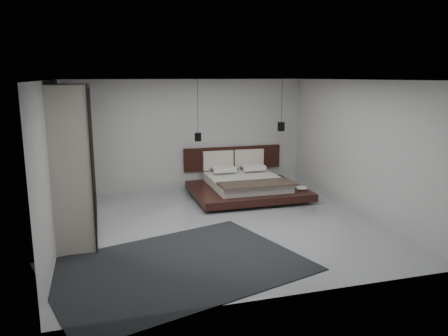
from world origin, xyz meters
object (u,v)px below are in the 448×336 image
object	(u,v)px
pendant_right	(281,126)
lattice_screen	(66,147)
pendant_left	(198,137)
bed	(245,184)
rug	(177,267)
wardrobe	(74,158)

from	to	relation	value
pendant_right	lattice_screen	bearing A→B (deg)	178.51
lattice_screen	pendant_left	xyz separation A→B (m)	(3.02, -0.14, 0.14)
pendant_right	bed	bearing A→B (deg)	-159.67
rug	pendant_right	bearing A→B (deg)	49.49
pendant_left	pendant_right	size ratio (longest dim) A/B	1.13
pendant_left	rug	size ratio (longest dim) A/B	0.39
lattice_screen	wardrobe	world-z (taller)	wardrobe
lattice_screen	pendant_left	bearing A→B (deg)	-2.57
bed	rug	bearing A→B (deg)	-123.01
lattice_screen	bed	size ratio (longest dim) A/B	0.99
lattice_screen	pendant_right	distance (m)	5.19
pendant_right	rug	distance (m)	5.52
lattice_screen	pendant_right	xyz separation A→B (m)	(5.18, -0.14, 0.32)
pendant_left	pendant_right	xyz separation A→B (m)	(2.17, -0.00, 0.18)
bed	pendant_right	world-z (taller)	pendant_right
pendant_right	rug	size ratio (longest dim) A/B	0.34
rug	lattice_screen	bearing A→B (deg)	112.86
bed	wardrobe	distance (m)	4.22
pendant_left	rug	world-z (taller)	pendant_left
rug	pendant_left	bearing A→B (deg)	72.51
lattice_screen	rug	bearing A→B (deg)	-67.14
wardrobe	rug	xyz separation A→B (m)	(1.50, -2.27, -1.36)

